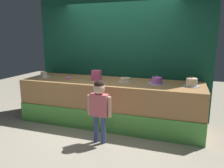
% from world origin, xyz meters
% --- Properties ---
extents(ground_plane, '(12.00, 12.00, 0.00)m').
position_xyz_m(ground_plane, '(0.00, 0.00, 0.00)').
color(ground_plane, '#ADA38E').
extents(stage_platform, '(3.66, 1.06, 0.89)m').
position_xyz_m(stage_platform, '(0.00, 0.52, 0.44)').
color(stage_platform, '#B27F4C').
rests_on(stage_platform, ground_plane).
extents(curtain_backdrop, '(3.95, 0.08, 3.17)m').
position_xyz_m(curtain_backdrop, '(0.00, 1.14, 1.59)').
color(curtain_backdrop, '#144C38').
rests_on(curtain_backdrop, ground_plane).
extents(child_figure, '(0.42, 0.19, 1.08)m').
position_xyz_m(child_figure, '(0.13, -0.40, 0.70)').
color(child_figure, '#3F4C8C').
rests_on(child_figure, ground_plane).
extents(pink_box, '(0.21, 0.21, 0.20)m').
position_xyz_m(pink_box, '(-0.31, 0.54, 0.99)').
color(pink_box, '#E35798').
rests_on(pink_box, stage_platform).
extents(donut, '(0.13, 0.13, 0.03)m').
position_xyz_m(donut, '(-0.93, 0.47, 0.90)').
color(donut, '#CC66D8').
rests_on(donut, stage_platform).
extents(cake_far_left, '(0.28, 0.28, 0.16)m').
position_xyz_m(cake_far_left, '(-1.55, 0.47, 0.93)').
color(cake_far_left, silver).
rests_on(cake_far_left, stage_platform).
extents(cake_center_left, '(0.26, 0.26, 0.11)m').
position_xyz_m(cake_center_left, '(0.31, 0.54, 0.93)').
color(cake_center_left, white).
rests_on(cake_center_left, stage_platform).
extents(cake_center_right, '(0.34, 0.34, 0.18)m').
position_xyz_m(cake_center_right, '(0.93, 0.53, 0.95)').
color(cake_center_right, silver).
rests_on(cake_center_right, stage_platform).
extents(cake_far_right, '(0.30, 0.30, 0.18)m').
position_xyz_m(cake_far_right, '(1.55, 0.53, 0.96)').
color(cake_far_right, silver).
rests_on(cake_far_right, stage_platform).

